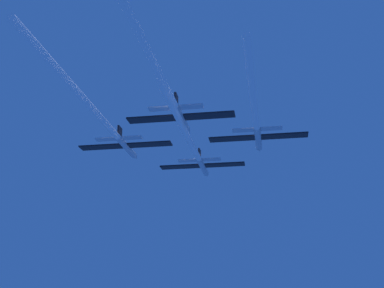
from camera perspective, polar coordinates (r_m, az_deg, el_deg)
The scene contains 4 objects.
jet_lead at distance 89.42m, azimuth 0.14°, elevation -0.42°, with size 17.22×46.62×2.85m.
jet_left_wing at distance 79.67m, azimuth -10.36°, elevation 2.81°, with size 17.22×49.76×2.85m.
jet_right_wing at distance 78.46m, azimuth 7.37°, elevation 3.13°, with size 17.22×41.80×2.85m.
jet_slot at distance 67.47m, azimuth -3.21°, elevation 6.92°, with size 17.22×47.63×2.85m.
Camera 1 is at (14.24, -95.60, -28.95)m, focal length 46.13 mm.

